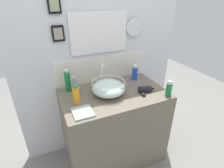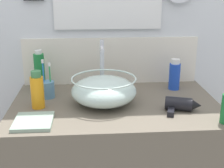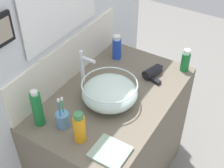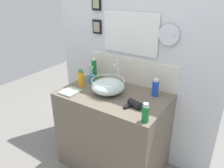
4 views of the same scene
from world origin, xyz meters
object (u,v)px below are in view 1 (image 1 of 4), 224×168
at_px(lotion_bottle, 169,89).
at_px(hand_towel, 83,112).
at_px(hair_drier, 146,89).
at_px(shampoo_bottle, 135,73).
at_px(faucet, 102,73).
at_px(toothbrush_cup, 76,91).
at_px(glass_bowl_sink, 109,88).
at_px(spray_bottle, 76,94).
at_px(soap_dispenser, 68,81).

height_order(lotion_bottle, hand_towel, lotion_bottle).
bearing_deg(hair_drier, shampoo_bottle, 81.29).
height_order(faucet, shampoo_bottle, faucet).
relative_size(hair_drier, toothbrush_cup, 0.88).
bearing_deg(glass_bowl_sink, faucet, 90.00).
height_order(glass_bowl_sink, shampoo_bottle, shampoo_bottle).
relative_size(spray_bottle, soap_dispenser, 0.80).
distance_m(glass_bowl_sink, spray_bottle, 0.32).
height_order(glass_bowl_sink, hand_towel, glass_bowl_sink).
height_order(faucet, hand_towel, faucet).
xyz_separation_m(hair_drier, soap_dispenser, (-0.70, 0.34, 0.08)).
xyz_separation_m(toothbrush_cup, lotion_bottle, (0.80, -0.36, 0.03)).
distance_m(glass_bowl_sink, toothbrush_cup, 0.31).
bearing_deg(toothbrush_cup, lotion_bottle, -24.49).
bearing_deg(spray_bottle, hair_drier, -7.47).
xyz_separation_m(glass_bowl_sink, soap_dispenser, (-0.34, 0.23, 0.04)).
bearing_deg(lotion_bottle, toothbrush_cup, 155.51).
bearing_deg(faucet, lotion_bottle, -39.77).
bearing_deg(soap_dispenser, hair_drier, -25.88).
height_order(faucet, lotion_bottle, faucet).
distance_m(shampoo_bottle, lotion_bottle, 0.46).
distance_m(toothbrush_cup, lotion_bottle, 0.88).
relative_size(toothbrush_cup, hand_towel, 1.16).
bearing_deg(soap_dispenser, shampoo_bottle, -2.62).
distance_m(glass_bowl_sink, hand_towel, 0.37).
bearing_deg(shampoo_bottle, toothbrush_cup, -173.22).
bearing_deg(hand_towel, faucet, 49.95).
distance_m(hair_drier, soap_dispenser, 0.78).
distance_m(faucet, hand_towel, 0.51).
relative_size(hair_drier, lotion_bottle, 1.15).
xyz_separation_m(hair_drier, shampoo_bottle, (0.05, 0.30, 0.05)).
height_order(spray_bottle, lotion_bottle, spray_bottle).
bearing_deg(shampoo_bottle, hair_drier, -98.71).
relative_size(faucet, soap_dispenser, 1.26).
bearing_deg(soap_dispenser, lotion_bottle, -29.39).
bearing_deg(faucet, hair_drier, -38.60).
bearing_deg(faucet, hand_towel, -130.05).
bearing_deg(glass_bowl_sink, spray_bottle, -176.11).
height_order(glass_bowl_sink, soap_dispenser, soap_dispenser).
bearing_deg(shampoo_bottle, soap_dispenser, 177.38).
bearing_deg(soap_dispenser, toothbrush_cup, -65.43).
bearing_deg(glass_bowl_sink, toothbrush_cup, 158.66).
height_order(lotion_bottle, soap_dispenser, soap_dispenser).
height_order(glass_bowl_sink, lotion_bottle, lotion_bottle).
height_order(shampoo_bottle, lotion_bottle, shampoo_bottle).
height_order(spray_bottle, soap_dispenser, soap_dispenser).
bearing_deg(spray_bottle, glass_bowl_sink, 3.89).
distance_m(hair_drier, lotion_bottle, 0.22).
height_order(hair_drier, hand_towel, hair_drier).
bearing_deg(hair_drier, hand_towel, -172.58).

